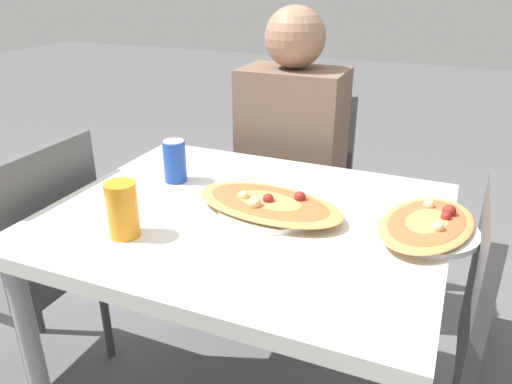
% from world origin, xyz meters
% --- Properties ---
extents(dining_table, '(1.00, 0.82, 0.74)m').
position_xyz_m(dining_table, '(0.00, 0.00, 0.66)').
color(dining_table, silver).
rests_on(dining_table, ground_plane).
extents(chair_far_seated, '(0.40, 0.40, 0.87)m').
position_xyz_m(chair_far_seated, '(-0.10, 0.74, 0.49)').
color(chair_far_seated, '#4C4C4C').
rests_on(chair_far_seated, ground_plane).
extents(chair_side_left, '(0.40, 0.40, 0.87)m').
position_xyz_m(chair_side_left, '(-0.69, -0.09, 0.49)').
color(chair_side_left, '#4C4C4C').
rests_on(chair_side_left, ground_plane).
extents(person_seated, '(0.37, 0.27, 1.21)m').
position_xyz_m(person_seated, '(-0.10, 0.63, 0.71)').
color(person_seated, '#2D2D38').
rests_on(person_seated, ground_plane).
extents(pizza_main, '(0.44, 0.28, 0.06)m').
position_xyz_m(pizza_main, '(0.05, 0.03, 0.76)').
color(pizza_main, white).
rests_on(pizza_main, dining_table).
extents(soda_can, '(0.07, 0.07, 0.12)m').
position_xyz_m(soda_can, '(-0.28, 0.12, 0.81)').
color(soda_can, '#1E47B2').
rests_on(soda_can, dining_table).
extents(drink_glass, '(0.07, 0.07, 0.13)m').
position_xyz_m(drink_glass, '(-0.21, -0.22, 0.81)').
color(drink_glass, orange).
rests_on(drink_glass, dining_table).
extents(pizza_second, '(0.27, 0.37, 0.06)m').
position_xyz_m(pizza_second, '(0.44, 0.07, 0.76)').
color(pizza_second, white).
rests_on(pizza_second, dining_table).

